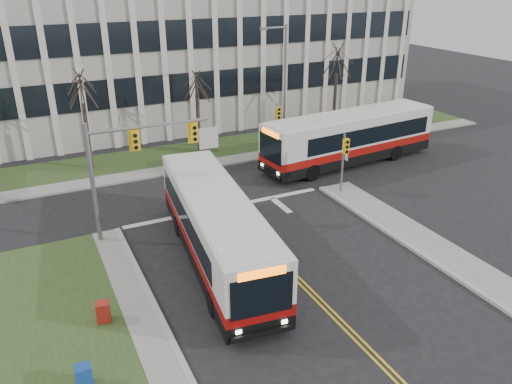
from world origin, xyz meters
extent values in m
plane|color=black|center=(0.00, 0.00, 0.00)|extent=(120.00, 120.00, 0.00)
cube|color=#9E9B93|center=(7.50, -5.00, 0.07)|extent=(2.00, 26.00, 0.14)
cube|color=#9E9B93|center=(5.00, 15.20, 0.07)|extent=(44.00, 1.60, 0.14)
cube|color=#31481F|center=(5.00, 18.00, 0.06)|extent=(44.00, 5.00, 0.12)
cube|color=#B3AEA6|center=(5.00, 30.00, 6.00)|extent=(40.00, 16.00, 12.00)
cylinder|color=slate|center=(-7.30, 7.20, 3.10)|extent=(0.22, 0.22, 6.20)
cylinder|color=slate|center=(-4.30, 7.20, 5.70)|extent=(6.00, 0.16, 0.16)
cube|color=yellow|center=(-5.10, 7.05, 5.10)|extent=(0.34, 0.24, 0.92)
cube|color=yellow|center=(-2.10, 7.05, 5.10)|extent=(0.34, 0.24, 0.92)
cylinder|color=slate|center=(7.20, 7.00, 1.90)|extent=(0.14, 0.14, 3.80)
cube|color=yellow|center=(7.20, 6.80, 3.10)|extent=(0.34, 0.24, 0.92)
cylinder|color=slate|center=(7.20, 15.50, 1.90)|extent=(0.14, 0.14, 3.80)
cube|color=yellow|center=(7.20, 15.30, 3.10)|extent=(0.34, 0.24, 0.92)
cylinder|color=slate|center=(8.20, 16.20, 4.60)|extent=(0.20, 0.20, 9.20)
cylinder|color=slate|center=(7.30, 16.20, 9.00)|extent=(1.80, 0.14, 0.14)
cube|color=slate|center=(6.40, 16.20, 8.95)|extent=(0.50, 0.25, 0.18)
cylinder|color=slate|center=(1.90, 17.50, 0.50)|extent=(0.08, 0.08, 1.00)
cylinder|color=slate|center=(3.10, 17.50, 0.50)|extent=(0.08, 0.08, 1.00)
cube|color=white|center=(2.50, 17.50, 1.20)|extent=(1.50, 0.12, 1.60)
cylinder|color=#42352B|center=(-6.00, 18.00, 2.31)|extent=(0.28, 0.28, 4.62)
cylinder|color=#42352B|center=(2.00, 18.20, 2.05)|extent=(0.28, 0.28, 4.09)
cylinder|color=#42352B|center=(14.00, 18.00, 2.48)|extent=(0.28, 0.28, 4.95)
cube|color=#153B94|center=(-9.50, -2.62, 0.47)|extent=(0.52, 0.47, 0.95)
cube|color=#AD2116|center=(-8.32, 0.54, 0.47)|extent=(0.58, 0.54, 0.95)
camera|label=1|loc=(-9.85, -16.21, 12.54)|focal=35.00mm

